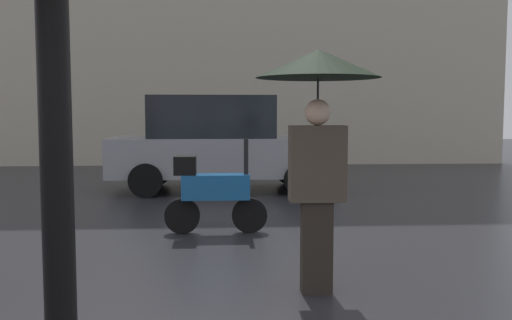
% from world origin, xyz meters
% --- Properties ---
extents(pedestrian_with_umbrella, '(1.07, 1.07, 2.10)m').
position_xyz_m(pedestrian_with_umbrella, '(1.85, 2.15, 1.67)').
color(pedestrian_with_umbrella, '#2A241E').
rests_on(pedestrian_with_umbrella, ground).
extents(parked_scooter, '(1.33, 0.32, 1.23)m').
position_xyz_m(parked_scooter, '(0.91, 4.64, 0.55)').
color(parked_scooter, black).
rests_on(parked_scooter, ground).
extents(parked_car_left, '(4.43, 1.96, 1.90)m').
position_xyz_m(parked_car_left, '(0.99, 8.71, 0.96)').
color(parked_car_left, gray).
rests_on(parked_car_left, ground).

